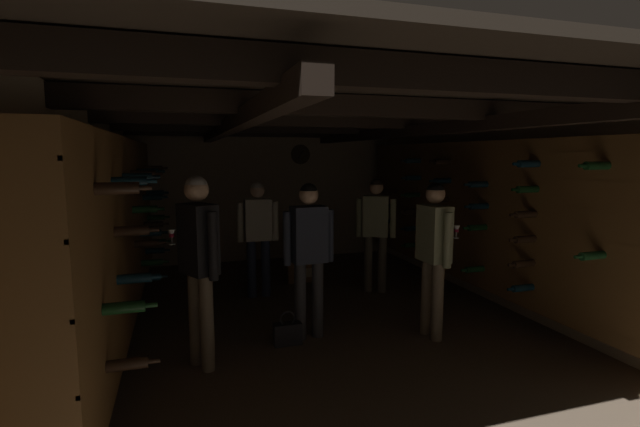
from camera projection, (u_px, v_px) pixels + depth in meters
ground_plane at (322, 319)px, 5.19m from camera, size 8.40×8.40×0.00m
room_shell at (316, 195)px, 5.26m from camera, size 4.72×6.52×2.41m
wine_crate_stack at (302, 260)px, 6.80m from camera, size 0.52×0.35×0.60m
display_bottle at (306, 232)px, 6.75m from camera, size 0.08×0.08×0.35m
person_host_center at (309, 246)px, 4.56m from camera, size 0.54×0.24×1.60m
person_guest_rear_center at (258, 229)px, 5.92m from camera, size 0.54×0.33×1.54m
person_guest_mid_left at (199, 253)px, 3.90m from camera, size 0.43×0.49×1.71m
person_guest_far_right at (376, 225)px, 6.15m from camera, size 0.49×0.35×1.56m
person_guest_mid_right at (434, 245)px, 4.58m from camera, size 0.34×0.54×1.61m
handbag at (287, 333)px, 4.49m from camera, size 0.28×0.12×0.35m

